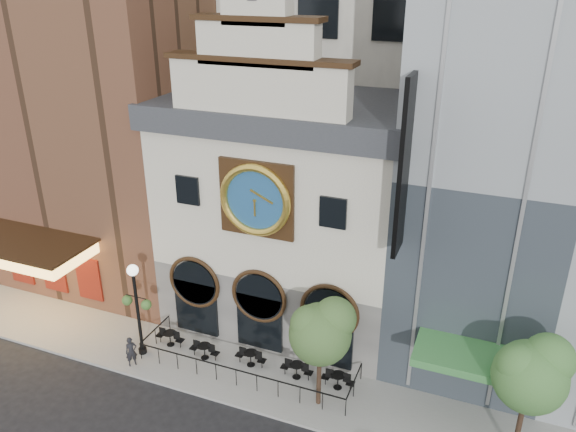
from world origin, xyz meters
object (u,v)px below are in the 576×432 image
at_px(bistro_1, 204,350).
at_px(bistro_2, 251,357).
at_px(pedestrian, 131,352).
at_px(tree_left, 322,330).
at_px(bistro_3, 297,369).
at_px(bistro_0, 170,337).
at_px(bistro_4, 338,380).
at_px(tree_right, 532,372).
at_px(lamppost, 136,300).

distance_m(bistro_1, bistro_2, 2.41).
distance_m(pedestrian, tree_left, 9.97).
bearing_deg(tree_left, bistro_3, 142.35).
xyz_separation_m(pedestrian, tree_left, (9.41, 0.91, 3.16)).
bearing_deg(bistro_0, pedestrian, -112.63).
relative_size(bistro_0, bistro_4, 1.00).
relative_size(bistro_0, tree_right, 0.28).
distance_m(bistro_0, tree_right, 17.20).
height_order(bistro_1, lamppost, lamppost).
height_order(lamppost, tree_left, tree_left).
bearing_deg(bistro_1, pedestrian, -149.73).
relative_size(bistro_2, bistro_3, 1.00).
bearing_deg(bistro_0, bistro_4, 0.56).
bearing_deg(lamppost, bistro_4, 6.34).
bearing_deg(tree_right, bistro_4, 172.17).
height_order(pedestrian, tree_left, tree_left).
xyz_separation_m(bistro_4, tree_right, (7.76, -1.07, 3.63)).
height_order(bistro_2, bistro_4, same).
bearing_deg(tree_left, bistro_1, 172.24).
relative_size(pedestrian, lamppost, 0.31).
bearing_deg(bistro_2, bistro_1, -171.67).
bearing_deg(pedestrian, tree_right, -47.12).
height_order(bistro_2, pedestrian, pedestrian).
distance_m(bistro_0, tree_left, 9.30).
distance_m(bistro_0, bistro_1, 2.20).
relative_size(bistro_3, tree_left, 0.29).
xyz_separation_m(lamppost, tree_left, (9.50, -0.06, 0.80)).
xyz_separation_m(bistro_4, pedestrian, (-9.88, -2.14, 0.31)).
height_order(tree_left, tree_right, tree_right).
bearing_deg(pedestrian, bistro_1, -20.32).
bearing_deg(bistro_1, lamppost, -165.61).
relative_size(bistro_2, tree_right, 0.28).
bearing_deg(pedestrian, bistro_3, -35.47).
bearing_deg(bistro_4, tree_right, -7.83).
height_order(bistro_0, bistro_1, same).
distance_m(lamppost, tree_left, 9.54).
bearing_deg(tree_left, tree_right, 1.14).
relative_size(bistro_2, tree_left, 0.29).
relative_size(bistro_0, bistro_2, 1.00).
distance_m(bistro_3, tree_right, 10.51).
bearing_deg(bistro_3, bistro_4, 0.57).
relative_size(bistro_0, bistro_1, 1.00).
bearing_deg(bistro_3, tree_left, -37.65).
height_order(bistro_3, tree_right, tree_right).
relative_size(lamppost, tree_right, 0.91).
bearing_deg(bistro_2, bistro_4, 0.19).
relative_size(bistro_0, tree_left, 0.29).
distance_m(bistro_2, bistro_3, 2.41).
bearing_deg(bistro_4, bistro_1, -176.95).
xyz_separation_m(bistro_3, bistro_4, (2.04, 0.02, 0.00)).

